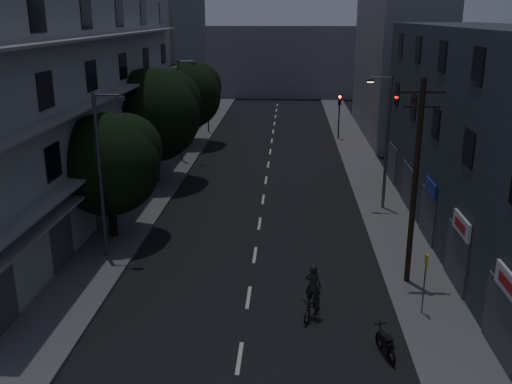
# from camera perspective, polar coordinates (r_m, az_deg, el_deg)

# --- Properties ---
(ground) EXTENTS (160.00, 160.00, 0.00)m
(ground) POSITION_cam_1_polar(r_m,az_deg,el_deg) (41.96, 1.03, 1.38)
(ground) COLOR black
(ground) RESTS_ON ground
(sidewalk_left) EXTENTS (3.00, 90.00, 0.15)m
(sidewalk_left) POSITION_cam_1_polar(r_m,az_deg,el_deg) (42.88, -9.04, 1.62)
(sidewalk_left) COLOR #565659
(sidewalk_left) RESTS_ON ground
(sidewalk_right) EXTENTS (3.00, 90.00, 0.15)m
(sidewalk_right) POSITION_cam_1_polar(r_m,az_deg,el_deg) (42.32, 11.23, 1.29)
(sidewalk_right) COLOR #565659
(sidewalk_right) RESTS_ON ground
(lane_markings) EXTENTS (0.15, 60.50, 0.01)m
(lane_markings) POSITION_cam_1_polar(r_m,az_deg,el_deg) (47.99, 1.34, 3.44)
(lane_markings) COLOR beige
(lane_markings) RESTS_ON ground
(building_left) EXTENTS (7.00, 36.00, 14.00)m
(building_left) POSITION_cam_1_polar(r_m,az_deg,el_deg) (36.25, -18.93, 9.22)
(building_left) COLOR #9F9F9B
(building_left) RESTS_ON ground
(building_right) EXTENTS (6.19, 28.00, 11.00)m
(building_right) POSITION_cam_1_polar(r_m,az_deg,el_deg) (31.68, 22.52, 5.01)
(building_right) COLOR #2C323B
(building_right) RESTS_ON ground
(building_far_left) EXTENTS (6.00, 20.00, 16.00)m
(building_far_left) POSITION_cam_1_polar(r_m,az_deg,el_deg) (64.84, -9.04, 14.02)
(building_far_left) COLOR slate
(building_far_left) RESTS_ON ground
(building_far_right) EXTENTS (6.00, 20.00, 13.00)m
(building_far_right) POSITION_cam_1_polar(r_m,az_deg,el_deg) (58.46, 13.88, 11.92)
(building_far_right) COLOR slate
(building_far_right) RESTS_ON ground
(building_far_end) EXTENTS (24.00, 8.00, 10.00)m
(building_far_end) POSITION_cam_1_polar(r_m,az_deg,el_deg) (85.57, 2.32, 12.97)
(building_far_end) COLOR slate
(building_far_end) RESTS_ON ground
(tree_near) EXTENTS (5.39, 5.39, 6.65)m
(tree_near) POSITION_cam_1_polar(r_m,az_deg,el_deg) (30.54, -14.45, 3.08)
(tree_near) COLOR black
(tree_near) RESTS_ON sidewalk_left
(tree_mid) EXTENTS (6.49, 6.49, 7.99)m
(tree_mid) POSITION_cam_1_polar(r_m,az_deg,el_deg) (40.33, -10.16, 7.95)
(tree_mid) COLOR black
(tree_mid) RESTS_ON sidewalk_left
(tree_far) EXTENTS (6.00, 6.00, 7.42)m
(tree_far) POSITION_cam_1_polar(r_m,az_deg,el_deg) (52.36, -6.79, 9.84)
(tree_far) COLOR black
(tree_far) RESTS_ON sidewalk_left
(traffic_signal_far_right) EXTENTS (0.28, 0.37, 4.10)m
(traffic_signal_far_right) POSITION_cam_1_polar(r_m,az_deg,el_deg) (54.95, 8.34, 8.34)
(traffic_signal_far_right) COLOR black
(traffic_signal_far_right) RESTS_ON sidewalk_right
(traffic_signal_far_left) EXTENTS (0.28, 0.37, 4.10)m
(traffic_signal_far_left) POSITION_cam_1_polar(r_m,az_deg,el_deg) (57.73, -4.84, 8.89)
(traffic_signal_far_left) COLOR black
(traffic_signal_far_left) RESTS_ON sidewalk_left
(street_lamp_left_near) EXTENTS (1.51, 0.25, 8.00)m
(street_lamp_left_near) POSITION_cam_1_polar(r_m,az_deg,el_deg) (27.86, -15.16, 2.29)
(street_lamp_left_near) COLOR #525359
(street_lamp_left_near) RESTS_ON sidewalk_left
(street_lamp_right) EXTENTS (1.51, 0.25, 8.00)m
(street_lamp_right) POSITION_cam_1_polar(r_m,az_deg,el_deg) (34.91, 12.82, 5.44)
(street_lamp_right) COLOR #57585F
(street_lamp_right) RESTS_ON sidewalk_right
(street_lamp_left_far) EXTENTS (1.51, 0.25, 8.00)m
(street_lamp_left_far) POSITION_cam_1_polar(r_m,az_deg,el_deg) (46.09, -7.48, 8.55)
(street_lamp_left_far) COLOR #525359
(street_lamp_left_far) RESTS_ON sidewalk_left
(utility_pole) EXTENTS (1.80, 0.24, 9.00)m
(utility_pole) POSITION_cam_1_polar(r_m,az_deg,el_deg) (25.05, 15.64, 1.22)
(utility_pole) COLOR black
(utility_pole) RESTS_ON sidewalk_right
(bus_stop_sign) EXTENTS (0.06, 0.35, 2.52)m
(bus_stop_sign) POSITION_cam_1_polar(r_m,az_deg,el_deg) (23.43, 16.57, -7.78)
(bus_stop_sign) COLOR #595B60
(bus_stop_sign) RESTS_ON sidewalk_right
(motorcycle) EXTENTS (0.62, 1.67, 1.09)m
(motorcycle) POSITION_cam_1_polar(r_m,az_deg,el_deg) (21.27, 12.82, -14.66)
(motorcycle) COLOR black
(motorcycle) RESTS_ON ground
(cyclist) EXTENTS (1.23, 1.90, 2.27)m
(cyclist) POSITION_cam_1_polar(r_m,az_deg,el_deg) (23.04, 5.68, -10.64)
(cyclist) COLOR black
(cyclist) RESTS_ON ground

